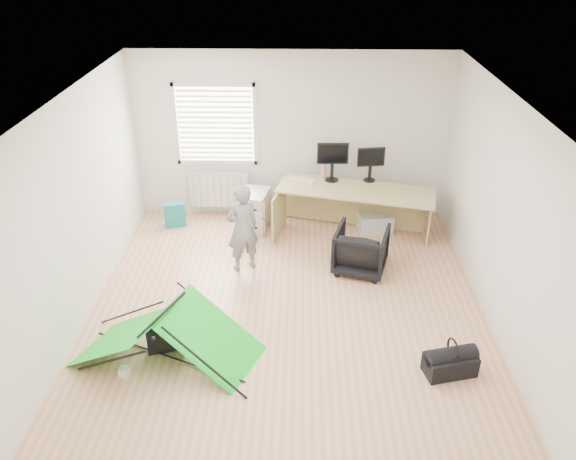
{
  "coord_description": "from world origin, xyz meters",
  "views": [
    {
      "loc": [
        0.15,
        -5.77,
        4.37
      ],
      "look_at": [
        0.0,
        0.4,
        0.95
      ],
      "focal_mm": 35.0,
      "sensor_mm": 36.0,
      "label": 1
    }
  ],
  "objects_px": {
    "desk": "(354,213)",
    "thermos": "(324,172)",
    "monitor_left": "(332,167)",
    "duffel_bag": "(450,364)",
    "office_chair": "(361,250)",
    "storage_crate": "(375,222)",
    "kite": "(165,336)",
    "person": "(242,228)",
    "laptop_bag": "(166,338)",
    "monitor_right": "(370,169)",
    "filing_cabinet": "(255,210)"
  },
  "relations": [
    {
      "from": "monitor_right",
      "to": "laptop_bag",
      "type": "distance_m",
      "value": 4.1
    },
    {
      "from": "thermos",
      "to": "person",
      "type": "xyz_separation_m",
      "value": [
        -1.15,
        -1.3,
        -0.3
      ]
    },
    {
      "from": "kite",
      "to": "laptop_bag",
      "type": "relative_size",
      "value": 4.55
    },
    {
      "from": "monitor_right",
      "to": "storage_crate",
      "type": "distance_m",
      "value": 0.88
    },
    {
      "from": "desk",
      "to": "person",
      "type": "bearing_deg",
      "value": -135.85
    },
    {
      "from": "monitor_left",
      "to": "storage_crate",
      "type": "height_order",
      "value": "monitor_left"
    },
    {
      "from": "kite",
      "to": "monitor_left",
      "type": "bearing_deg",
      "value": 81.17
    },
    {
      "from": "monitor_left",
      "to": "office_chair",
      "type": "bearing_deg",
      "value": -75.27
    },
    {
      "from": "laptop_bag",
      "to": "desk",
      "type": "bearing_deg",
      "value": 32.87
    },
    {
      "from": "duffel_bag",
      "to": "monitor_right",
      "type": "bearing_deg",
      "value": 85.86
    },
    {
      "from": "desk",
      "to": "monitor_left",
      "type": "height_order",
      "value": "monitor_left"
    },
    {
      "from": "monitor_right",
      "to": "storage_crate",
      "type": "relative_size",
      "value": 0.8
    },
    {
      "from": "filing_cabinet",
      "to": "office_chair",
      "type": "distance_m",
      "value": 1.97
    },
    {
      "from": "thermos",
      "to": "office_chair",
      "type": "xyz_separation_m",
      "value": [
        0.5,
        -1.3,
        -0.62
      ]
    },
    {
      "from": "monitor_left",
      "to": "laptop_bag",
      "type": "height_order",
      "value": "monitor_left"
    },
    {
      "from": "monitor_right",
      "to": "office_chair",
      "type": "height_order",
      "value": "monitor_right"
    },
    {
      "from": "desk",
      "to": "monitor_left",
      "type": "distance_m",
      "value": 0.79
    },
    {
      "from": "laptop_bag",
      "to": "duffel_bag",
      "type": "relative_size",
      "value": 0.79
    },
    {
      "from": "filing_cabinet",
      "to": "thermos",
      "type": "distance_m",
      "value": 1.25
    },
    {
      "from": "kite",
      "to": "storage_crate",
      "type": "height_order",
      "value": "kite"
    },
    {
      "from": "laptop_bag",
      "to": "duffel_bag",
      "type": "xyz_separation_m",
      "value": [
        3.18,
        -0.31,
        -0.04
      ]
    },
    {
      "from": "monitor_right",
      "to": "duffel_bag",
      "type": "bearing_deg",
      "value": -88.72
    },
    {
      "from": "person",
      "to": "duffel_bag",
      "type": "xyz_separation_m",
      "value": [
        2.45,
        -2.07,
        -0.53
      ]
    },
    {
      "from": "desk",
      "to": "thermos",
      "type": "height_order",
      "value": "thermos"
    },
    {
      "from": "monitor_right",
      "to": "thermos",
      "type": "distance_m",
      "value": 0.72
    },
    {
      "from": "thermos",
      "to": "office_chair",
      "type": "relative_size",
      "value": 0.39
    },
    {
      "from": "monitor_right",
      "to": "thermos",
      "type": "relative_size",
      "value": 1.51
    },
    {
      "from": "storage_crate",
      "to": "desk",
      "type": "bearing_deg",
      "value": -150.94
    },
    {
      "from": "filing_cabinet",
      "to": "office_chair",
      "type": "relative_size",
      "value": 0.9
    },
    {
      "from": "monitor_right",
      "to": "office_chair",
      "type": "relative_size",
      "value": 0.59
    },
    {
      "from": "office_chair",
      "to": "duffel_bag",
      "type": "relative_size",
      "value": 1.3
    },
    {
      "from": "person",
      "to": "laptop_bag",
      "type": "relative_size",
      "value": 2.95
    },
    {
      "from": "storage_crate",
      "to": "office_chair",
      "type": "bearing_deg",
      "value": -106.24
    },
    {
      "from": "office_chair",
      "to": "duffel_bag",
      "type": "bearing_deg",
      "value": 127.05
    },
    {
      "from": "monitor_left",
      "to": "duffel_bag",
      "type": "height_order",
      "value": "monitor_left"
    },
    {
      "from": "monitor_right",
      "to": "laptop_bag",
      "type": "height_order",
      "value": "monitor_right"
    },
    {
      "from": "thermos",
      "to": "storage_crate",
      "type": "distance_m",
      "value": 1.17
    },
    {
      "from": "office_chair",
      "to": "monitor_left",
      "type": "bearing_deg",
      "value": -57.86
    },
    {
      "from": "monitor_left",
      "to": "storage_crate",
      "type": "relative_size",
      "value": 0.91
    },
    {
      "from": "person",
      "to": "storage_crate",
      "type": "distance_m",
      "value": 2.36
    },
    {
      "from": "office_chair",
      "to": "kite",
      "type": "bearing_deg",
      "value": 55.0
    },
    {
      "from": "kite",
      "to": "laptop_bag",
      "type": "distance_m",
      "value": 0.2
    },
    {
      "from": "laptop_bag",
      "to": "monitor_left",
      "type": "bearing_deg",
      "value": 40.39
    },
    {
      "from": "monitor_left",
      "to": "filing_cabinet",
      "type": "bearing_deg",
      "value": -176.35
    },
    {
      "from": "desk",
      "to": "monitor_right",
      "type": "relative_size",
      "value": 5.6
    },
    {
      "from": "person",
      "to": "storage_crate",
      "type": "xyz_separation_m",
      "value": [
        1.99,
        1.17,
        -0.5
      ]
    },
    {
      "from": "monitor_right",
      "to": "kite",
      "type": "height_order",
      "value": "monitor_right"
    },
    {
      "from": "monitor_left",
      "to": "kite",
      "type": "relative_size",
      "value": 0.24
    },
    {
      "from": "kite",
      "to": "laptop_bag",
      "type": "height_order",
      "value": "kite"
    },
    {
      "from": "monitor_right",
      "to": "kite",
      "type": "xyz_separation_m",
      "value": [
        -2.56,
        -3.19,
        -0.7
      ]
    }
  ]
}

